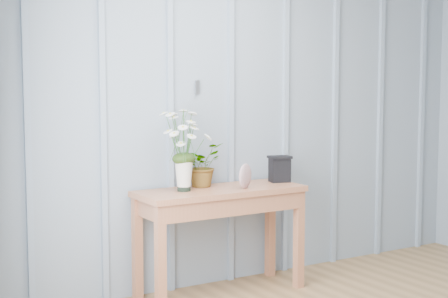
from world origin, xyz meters
TOP-DOWN VIEW (x-y plane):
  - sideboard at (-0.48, 1.99)m, footprint 1.20×0.45m
  - daisy_vase at (-0.76, 2.02)m, footprint 0.40×0.31m
  - spider_plant at (-0.56, 2.13)m, footprint 0.35×0.33m
  - felt_disc_vessel at (-0.34, 1.90)m, footprint 0.18×0.13m
  - carved_box at (0.05, 2.02)m, footprint 0.18×0.16m

SIDE VIEW (x-z plane):
  - sideboard at x=-0.48m, z-range 0.26..1.01m
  - felt_disc_vessel at x=-0.34m, z-range 0.75..0.93m
  - carved_box at x=0.05m, z-range 0.75..0.95m
  - spider_plant at x=-0.56m, z-range 0.75..1.06m
  - daisy_vase at x=-0.76m, z-range 0.82..1.40m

